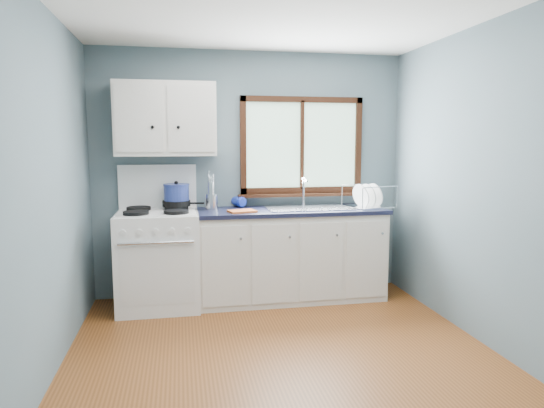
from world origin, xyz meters
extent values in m
cube|color=brown|center=(0.00, 0.00, -0.01)|extent=(3.20, 3.60, 0.02)
cube|color=slate|center=(0.00, 1.81, 1.25)|extent=(3.20, 0.02, 2.50)
cube|color=slate|center=(0.00, -1.81, 1.25)|extent=(3.20, 0.02, 2.50)
cube|color=slate|center=(-1.61, 0.00, 1.25)|extent=(0.02, 3.60, 2.50)
cube|color=slate|center=(1.61, 0.00, 1.25)|extent=(0.02, 3.60, 2.50)
cube|color=white|center=(-0.95, 1.47, 0.46)|extent=(0.76, 0.65, 0.92)
cube|color=white|center=(-0.95, 1.77, 1.14)|extent=(0.76, 0.05, 0.44)
cube|color=silver|center=(-0.95, 1.47, 0.93)|extent=(0.72, 0.59, 0.01)
cylinder|color=black|center=(-1.13, 1.32, 0.95)|extent=(0.23, 0.23, 0.03)
cylinder|color=black|center=(-0.77, 1.32, 0.95)|extent=(0.23, 0.23, 0.03)
cylinder|color=black|center=(-1.13, 1.61, 0.95)|extent=(0.23, 0.23, 0.03)
cylinder|color=black|center=(-0.77, 1.61, 0.95)|extent=(0.23, 0.23, 0.03)
cylinder|color=silver|center=(-0.95, 1.12, 0.70)|extent=(0.66, 0.02, 0.02)
cube|color=silver|center=(-0.95, 1.14, 0.40)|extent=(0.66, 0.01, 0.55)
cube|color=silver|center=(0.36, 1.49, 0.44)|extent=(1.85, 0.60, 0.88)
cube|color=black|center=(0.36, 1.51, 0.04)|extent=(1.85, 0.54, 0.08)
cube|color=black|center=(0.36, 1.49, 0.90)|extent=(1.89, 0.64, 0.04)
cube|color=silver|center=(0.54, 1.49, 0.92)|extent=(0.84, 0.46, 0.01)
cube|color=silver|center=(0.34, 1.49, 0.85)|extent=(0.36, 0.40, 0.14)
cube|color=silver|center=(0.74, 1.49, 0.85)|extent=(0.36, 0.40, 0.14)
cylinder|color=silver|center=(0.54, 1.69, 1.06)|extent=(0.02, 0.02, 0.28)
cylinder|color=silver|center=(0.54, 1.62, 1.19)|extent=(0.02, 0.16, 0.02)
sphere|color=silver|center=(0.54, 1.69, 1.20)|extent=(0.04, 0.04, 0.04)
cube|color=#9EC6A8|center=(0.54, 1.79, 1.55)|extent=(1.22, 0.01, 0.92)
cube|color=black|center=(0.54, 1.77, 2.02)|extent=(1.30, 0.05, 0.06)
cube|color=black|center=(0.54, 1.77, 1.08)|extent=(1.30, 0.05, 0.06)
cube|color=black|center=(-0.08, 1.77, 1.55)|extent=(0.06, 0.05, 1.00)
cube|color=black|center=(1.16, 1.77, 1.55)|extent=(0.06, 0.05, 1.00)
cube|color=black|center=(0.54, 1.77, 1.55)|extent=(0.03, 0.05, 0.92)
cube|color=black|center=(0.54, 1.74, 1.03)|extent=(1.36, 0.10, 0.03)
cube|color=silver|center=(-0.85, 1.63, 1.80)|extent=(0.95, 0.32, 0.70)
cube|color=silver|center=(-1.09, 1.46, 1.80)|extent=(0.44, 0.01, 0.62)
cube|color=silver|center=(-0.61, 1.46, 1.80)|extent=(0.44, 0.01, 0.62)
sphere|color=black|center=(-0.97, 1.45, 1.72)|extent=(0.03, 0.03, 0.03)
sphere|color=black|center=(-0.73, 1.45, 1.72)|extent=(0.03, 0.03, 0.03)
cylinder|color=black|center=(-0.77, 1.62, 0.99)|extent=(0.32, 0.32, 0.05)
cube|color=black|center=(-0.58, 1.58, 0.99)|extent=(0.16, 0.06, 0.02)
cylinder|color=navy|center=(-0.77, 1.62, 1.06)|extent=(0.27, 0.27, 0.21)
cylinder|color=navy|center=(-0.77, 1.62, 1.17)|extent=(0.28, 0.28, 0.01)
sphere|color=black|center=(-0.77, 1.62, 1.19)|extent=(0.04, 0.04, 0.04)
cylinder|color=silver|center=(-0.43, 1.62, 1.00)|extent=(0.12, 0.12, 0.15)
cylinder|color=silver|center=(-0.41, 1.63, 1.15)|extent=(0.01, 0.01, 0.22)
cylinder|color=silver|center=(-0.45, 1.63, 1.17)|extent=(0.01, 0.01, 0.26)
cylinder|color=silver|center=(-0.43, 1.60, 1.14)|extent=(0.01, 0.01, 0.20)
cylinder|color=silver|center=(-0.43, 1.60, 1.06)|extent=(0.07, 0.07, 0.28)
imported|color=#182DA2|center=(-0.11, 1.66, 1.06)|extent=(0.14, 0.14, 0.28)
cube|color=#C75D29|center=(-0.15, 1.35, 0.93)|extent=(0.28, 0.23, 0.02)
cube|color=silver|center=(1.17, 1.46, 0.93)|extent=(0.55, 0.48, 0.02)
cylinder|color=silver|center=(1.01, 1.23, 1.03)|extent=(0.01, 0.01, 0.22)
cylinder|color=silver|center=(1.43, 1.37, 1.03)|extent=(0.01, 0.01, 0.22)
cylinder|color=silver|center=(0.91, 1.55, 1.03)|extent=(0.01, 0.01, 0.22)
cylinder|color=silver|center=(1.33, 1.69, 1.03)|extent=(0.01, 0.01, 0.22)
cylinder|color=silver|center=(1.22, 1.30, 1.14)|extent=(0.43, 0.14, 0.01)
cylinder|color=silver|center=(1.12, 1.62, 1.14)|extent=(0.43, 0.14, 0.01)
cylinder|color=white|center=(1.06, 1.43, 1.04)|extent=(0.14, 0.25, 0.24)
cylinder|color=white|center=(1.15, 1.45, 1.04)|extent=(0.14, 0.25, 0.24)
cylinder|color=white|center=(1.23, 1.48, 1.04)|extent=(0.14, 0.25, 0.24)
camera|label=1|loc=(-0.73, -3.19, 1.58)|focal=32.00mm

